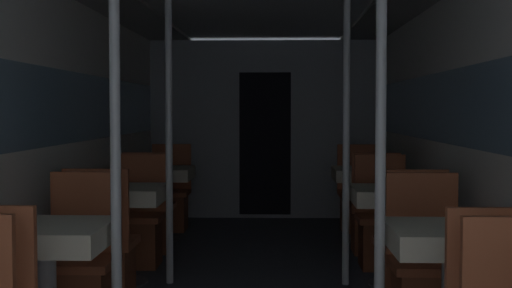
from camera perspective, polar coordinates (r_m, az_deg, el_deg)
name	(u,v)px	position (r m, az deg, el deg)	size (l,w,h in m)	color
wall_left	(36,142)	(4.98, -17.21, 0.18)	(0.05, 10.42, 2.21)	silver
wall_right	(476,142)	(4.89, 17.21, 0.13)	(0.05, 10.42, 2.21)	silver
bulkhead_far	(265,130)	(8.90, 0.73, 1.15)	(2.87, 0.09, 2.21)	gray
dining_table_left_1	(46,247)	(3.92, -16.48, -7.87)	(0.65, 0.65, 0.75)	#4C4C51
chair_left_far_1	(79,284)	(4.57, -13.96, -10.78)	(0.44, 0.44, 0.96)	brown
support_pole_left_1	(116,157)	(3.76, -11.18, -1.04)	(0.06, 0.06, 2.21)	silver
dining_table_left_2	(122,202)	(5.66, -10.69, -4.55)	(0.65, 0.65, 0.75)	#4C4C51
chair_left_near_2	(103,263)	(5.13, -12.15, -9.27)	(0.44, 0.44, 0.96)	brown
chair_left_far_2	(138,232)	(6.31, -9.45, -6.98)	(0.44, 0.44, 0.96)	brown
support_pole_left_2	(169,141)	(5.55, -6.97, 0.20)	(0.06, 0.06, 2.21)	silver
dining_table_left_3	(160,179)	(7.44, -7.66, -2.79)	(0.65, 0.65, 0.75)	#4C4C51
chair_left_near_3	(150,222)	(6.88, -8.49, -6.16)	(0.44, 0.44, 0.96)	brown
chair_left_far_3	(170,204)	(8.08, -6.93, -4.82)	(0.44, 0.44, 0.96)	brown
dining_table_right_1	(452,249)	(3.84, 15.44, -8.10)	(0.65, 0.65, 0.75)	#4C4C51
chair_right_far_1	(427,286)	(4.50, 13.50, -11.00)	(0.44, 0.44, 0.96)	brown
support_pole_right_1	(380,158)	(3.70, 9.93, -1.08)	(0.06, 0.06, 2.21)	silver
dining_table_right_2	(394,203)	(5.60, 11.02, -4.63)	(0.65, 0.65, 0.75)	#4C4C51
chair_right_near_2	(409,265)	(5.06, 12.11, -9.43)	(0.44, 0.44, 0.96)	brown
chair_right_far_2	(382,234)	(6.25, 10.07, -7.07)	(0.44, 0.44, 0.96)	brown
support_pole_right_2	(346,142)	(5.51, 7.23, 0.18)	(0.06, 0.06, 2.21)	silver
dining_table_right_3	(365,180)	(7.39, 8.74, -2.83)	(0.65, 0.65, 0.75)	#4C4C51
chair_right_near_3	(373,223)	(6.83, 9.35, -6.23)	(0.44, 0.44, 0.96)	brown
chair_right_far_3	(358,205)	(8.04, 8.19, -4.87)	(0.44, 0.44, 0.96)	brown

